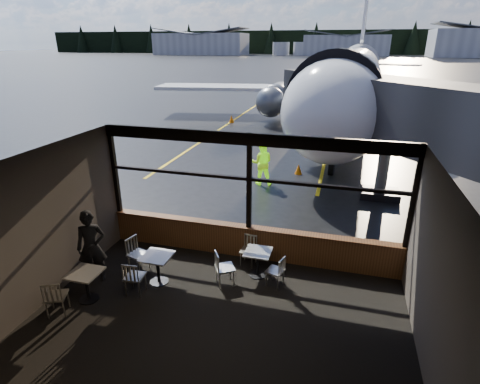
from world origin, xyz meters
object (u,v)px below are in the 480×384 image
at_px(chair_near_n, 248,251).
at_px(chair_left_s, 56,296).
at_px(chair_near_w, 225,268).
at_px(chair_mid_w, 138,255).
at_px(airliner, 356,41).
at_px(chair_mid_s, 135,277).
at_px(passenger, 92,247).
at_px(chair_near_e, 275,271).
at_px(jet_bridge, 381,139).
at_px(cafe_table_mid, 158,269).
at_px(cone_wing, 232,119).
at_px(cone_nose, 298,169).
at_px(cafe_table_left, 87,286).
at_px(ground_crew, 262,163).
at_px(cafe_table_near, 258,264).

height_order(chair_near_n, chair_left_s, chair_left_s).
relative_size(chair_near_w, chair_mid_w, 0.98).
xyz_separation_m(airliner, chair_mid_s, (-4.70, -22.63, -5.26)).
relative_size(chair_near_n, passenger, 0.44).
relative_size(chair_near_e, passenger, 0.43).
height_order(jet_bridge, cafe_table_mid, jet_bridge).
relative_size(chair_mid_s, passenger, 0.48).
height_order(chair_near_e, cone_wing, chair_near_e).
distance_m(chair_near_w, cone_nose, 8.92).
relative_size(jet_bridge, cone_wing, 19.23).
bearing_deg(passenger, chair_left_s, -119.58).
distance_m(chair_near_e, chair_mid_s, 3.35).
height_order(cafe_table_mid, chair_mid_s, chair_mid_s).
bearing_deg(cafe_table_mid, cone_nose, 76.05).
bearing_deg(chair_mid_w, cafe_table_mid, 78.53).
distance_m(cafe_table_mid, chair_left_s, 2.29).
height_order(airliner, chair_near_e, airliner).
height_order(cafe_table_left, ground_crew, ground_crew).
xyz_separation_m(cafe_table_mid, chair_mid_w, (-0.74, 0.36, 0.08)).
distance_m(chair_near_e, chair_mid_w, 3.56).
bearing_deg(chair_mid_s, cone_wing, 95.32).
bearing_deg(ground_crew, cone_nose, -140.27).
height_order(cafe_table_near, chair_near_e, chair_near_e).
relative_size(airliner, chair_near_n, 45.25).
bearing_deg(ground_crew, cafe_table_mid, 71.10).
relative_size(cafe_table_left, cone_wing, 1.36).
bearing_deg(ground_crew, jet_bridge, 164.59).
height_order(airliner, chair_mid_s, airliner).
bearing_deg(cone_nose, cafe_table_near, -89.95).
xyz_separation_m(chair_near_n, chair_mid_w, (-2.69, -1.02, 0.05)).
distance_m(jet_bridge, chair_near_e, 7.38).
bearing_deg(chair_near_n, cafe_table_mid, 41.28).
height_order(chair_mid_s, cone_nose, chair_mid_s).
relative_size(chair_mid_s, ground_crew, 0.49).
height_order(cafe_table_near, chair_near_w, chair_near_w).
bearing_deg(cone_nose, ground_crew, -128.54).
height_order(cafe_table_near, ground_crew, ground_crew).
bearing_deg(cafe_table_mid, chair_near_w, 12.98).
height_order(cafe_table_mid, cone_wing, cafe_table_mid).
xyz_separation_m(cafe_table_left, cone_nose, (3.56, 10.32, -0.14)).
height_order(chair_near_e, chair_left_s, chair_left_s).
bearing_deg(chair_mid_w, chair_near_w, 104.75).
bearing_deg(chair_near_w, chair_mid_w, -121.48).
relative_size(cafe_table_near, passenger, 0.38).
bearing_deg(chair_mid_s, ground_crew, 76.02).
relative_size(jet_bridge, cafe_table_near, 14.77).
bearing_deg(jet_bridge, chair_near_w, -119.07).
relative_size(cafe_table_left, chair_near_e, 0.92).
xyz_separation_m(chair_mid_w, cone_nose, (3.04, 8.90, -0.23)).
relative_size(chair_mid_s, cone_nose, 1.92).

